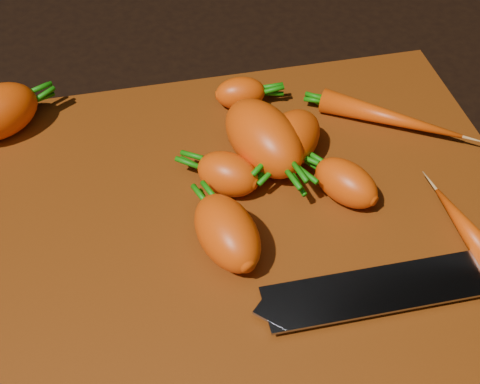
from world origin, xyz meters
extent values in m
cube|color=black|center=(0.00, 0.00, -0.01)|extent=(2.00, 2.00, 0.01)
cube|color=#7D350C|center=(0.00, 0.00, 0.01)|extent=(0.50, 0.40, 0.01)
ellipsoid|color=#F14E0E|center=(-0.01, 0.03, 0.03)|extent=(0.07, 0.07, 0.04)
ellipsoid|color=#F14E0E|center=(0.03, 0.06, 0.04)|extent=(0.08, 0.11, 0.06)
ellipsoid|color=#F14E0E|center=(-0.02, -0.04, 0.04)|extent=(0.06, 0.09, 0.05)
ellipsoid|color=#F14E0E|center=(0.06, 0.06, 0.04)|extent=(0.09, 0.09, 0.05)
ellipsoid|color=#F14E0E|center=(0.03, 0.15, 0.03)|extent=(0.05, 0.04, 0.03)
ellipsoid|color=#F14E0E|center=(0.09, 0.00, 0.03)|extent=(0.07, 0.07, 0.04)
ellipsoid|color=#F14E0E|center=(0.17, 0.08, 0.02)|extent=(0.13, 0.10, 0.02)
ellipsoid|color=#F14E0E|center=(0.18, -0.06, 0.02)|extent=(0.03, 0.09, 0.02)
cube|color=gray|center=(-0.01, -0.11, 0.02)|extent=(0.23, 0.04, 0.00)
cube|color=gray|center=(0.12, -0.11, 0.02)|extent=(0.02, 0.04, 0.02)
camera|label=1|loc=(-0.08, -0.38, 0.45)|focal=50.00mm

